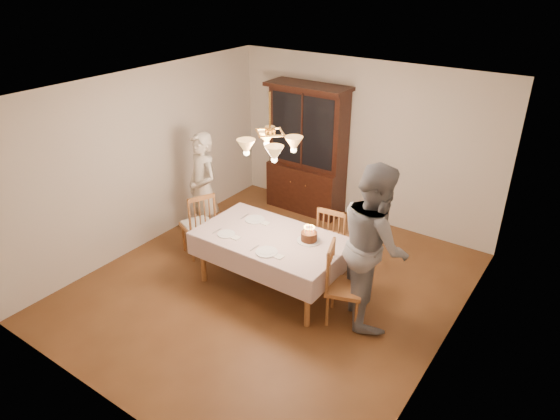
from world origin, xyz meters
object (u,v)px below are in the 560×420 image
Objects in this scene: elderly_woman at (203,189)px; dining_table at (271,241)px; chair_far_side at (335,242)px; birthday_cake at (309,237)px; china_hutch at (307,152)px.

dining_table is at bearing 2.02° from elderly_woman.
chair_far_side is at bearing 59.71° from dining_table.
chair_far_side is 2.12m from elderly_woman.
chair_far_side is 0.75m from birthday_cake.
dining_table is 1.11× the size of elderly_woman.
china_hutch is 1.95m from elderly_woman.
dining_table is 0.88× the size of china_hutch.
birthday_cake is (-0.03, -0.66, 0.37)m from chair_far_side.
birthday_cake is at bearing -57.35° from china_hutch.
dining_table is at bearing -120.29° from chair_far_side.
birthday_cake is at bearing 20.70° from dining_table.
elderly_woman is 5.71× the size of birthday_cake.
chair_far_side is 3.33× the size of birthday_cake.
birthday_cake is (1.33, -2.08, -0.23)m from china_hutch.
chair_far_side is (1.36, -1.43, -0.60)m from china_hutch.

